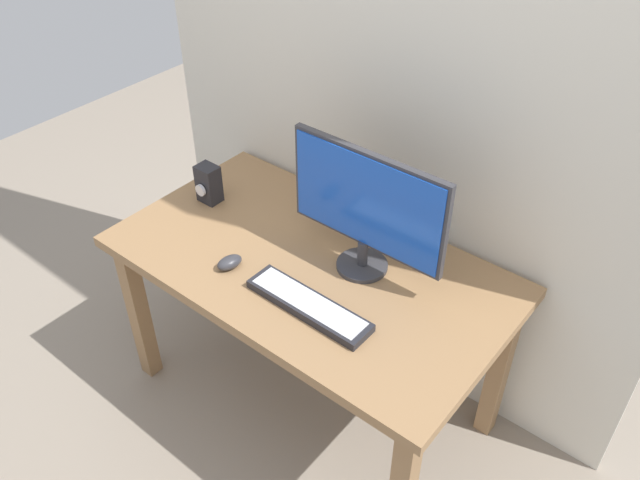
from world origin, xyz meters
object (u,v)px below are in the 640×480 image
at_px(keyboard_primary, 309,305).
at_px(coffee_mug, 414,234).
at_px(desk, 310,282).
at_px(audio_controller, 208,184).
at_px(mouse, 230,262).
at_px(monitor, 367,207).

relative_size(keyboard_primary, coffee_mug, 4.37).
relative_size(desk, audio_controller, 9.12).
height_order(mouse, coffee_mug, coffee_mug).
bearing_deg(keyboard_primary, audio_controller, 162.10).
distance_m(keyboard_primary, coffee_mug, 0.49).
xyz_separation_m(monitor, audio_controller, (-0.70, -0.06, -0.17)).
height_order(monitor, mouse, monitor).
bearing_deg(mouse, audio_controller, 157.56).
height_order(desk, audio_controller, audio_controller).
relative_size(monitor, mouse, 6.28).
bearing_deg(coffee_mug, desk, -126.85).
relative_size(keyboard_primary, mouse, 4.83).
bearing_deg(desk, coffee_mug, 53.15).
height_order(desk, monitor, monitor).
distance_m(monitor, coffee_mug, 0.29).
relative_size(mouse, coffee_mug, 0.91).
xyz_separation_m(desk, mouse, (-0.19, -0.19, 0.12)).
relative_size(desk, monitor, 2.41).
xyz_separation_m(audio_controller, coffee_mug, (0.77, 0.26, -0.03)).
bearing_deg(keyboard_primary, mouse, -177.40).
relative_size(monitor, keyboard_primary, 1.30).
height_order(monitor, coffee_mug, monitor).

